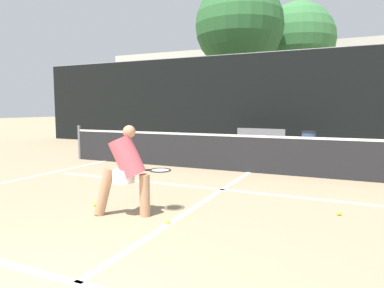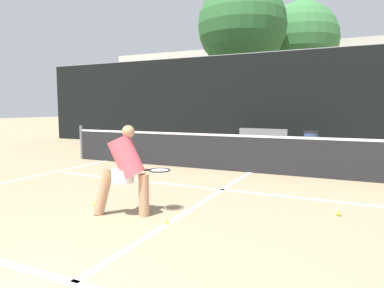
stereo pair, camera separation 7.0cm
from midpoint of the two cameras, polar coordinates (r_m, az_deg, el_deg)
name	(u,v)px [view 2 (the right image)]	position (r m, az deg, el deg)	size (l,w,h in m)	color
court_baseline_near	(73,282)	(3.58, -18.59, -21.03)	(11.00, 0.10, 0.01)	white
court_service_line	(222,190)	(6.87, 5.38, -7.57)	(8.25, 0.10, 0.01)	white
court_center_mark	(203,202)	(5.97, 2.11, -9.63)	(0.10, 6.04, 0.01)	white
court_sideline_left	(21,179)	(8.73, -26.42, -5.26)	(0.10, 7.04, 0.01)	white
net	(250,152)	(8.68, 9.93, -1.38)	(11.09, 0.09, 1.07)	slate
fence_back	(288,101)	(13.81, 15.86, 6.96)	(24.00, 0.06, 3.82)	black
player_practicing	(126,168)	(5.19, -10.64, -3.94)	(1.08, 0.85, 1.37)	tan
tennis_ball_scattered_0	(146,175)	(8.23, -7.37, -5.12)	(0.07, 0.07, 0.07)	#D1E033
tennis_ball_scattered_4	(167,222)	(4.89, -3.81, -12.85)	(0.07, 0.07, 0.07)	#D1E033
tennis_ball_scattered_5	(95,204)	(5.95, -15.55, -9.61)	(0.07, 0.07, 0.07)	#D1E033
tennis_ball_scattered_6	(339,214)	(5.69, 23.59, -10.61)	(0.07, 0.07, 0.07)	#D1E033
tennis_ball_scattered_7	(101,195)	(6.48, -14.55, -8.29)	(0.07, 0.07, 0.07)	#D1E033
courtside_bench	(262,139)	(12.91, 11.68, 0.81)	(1.85, 0.51, 0.86)	slate
trash_bin	(311,143)	(12.80, 19.34, 0.23)	(0.51, 0.51, 0.81)	#384C7F
parked_car	(343,130)	(17.99, 24.01, 2.19)	(1.80, 4.42, 1.39)	maroon
floodlight_mast	(229,36)	(22.20, 6.21, 17.43)	(1.10, 0.24, 9.68)	slate
tree_west	(206,77)	(24.21, 2.39, 11.17)	(3.85, 3.85, 4.30)	brown
tree_mid	(300,40)	(23.30, 17.68, 16.15)	(4.65, 4.65, 8.18)	brown
tree_east	(242,26)	(20.15, 8.44, 18.87)	(4.88, 4.88, 8.58)	brown
building_far	(321,87)	(28.29, 20.76, 8.93)	(36.00, 2.40, 6.53)	beige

